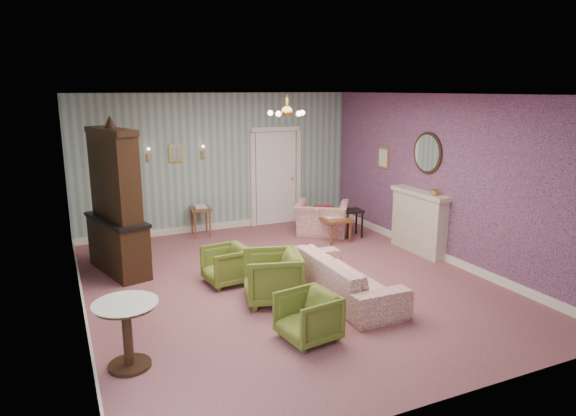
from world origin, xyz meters
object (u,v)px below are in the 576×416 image
olive_chair_b (272,275)px  pedestal_table (128,335)px  sofa_chintz (345,270)px  coffee_table (331,227)px  olive_chair_a (308,315)px  fireplace (419,222)px  side_table_black (352,223)px  olive_chair_c (226,263)px  dresser (115,198)px  wingback_chair (322,213)px

olive_chair_b → pedestal_table: (-2.12, -1.00, -0.02)m
sofa_chintz → coffee_table: bearing=-25.2°
olive_chair_b → coffee_table: size_ratio=0.85×
olive_chair_a → olive_chair_b: size_ratio=0.81×
fireplace → coffee_table: fireplace is taller
olive_chair_b → sofa_chintz: bearing=89.1°
side_table_black → fireplace: bearing=-66.8°
sofa_chintz → side_table_black: bearing=-33.2°
olive_chair_a → olive_chair_c: olive_chair_c is taller
olive_chair_c → pedestal_table: pedestal_table is taller
side_table_black → sofa_chintz: bearing=-123.4°
olive_chair_a → sofa_chintz: bearing=122.8°
fireplace → olive_chair_b: bearing=-163.7°
sofa_chintz → coffee_table: size_ratio=2.25×
olive_chair_a → olive_chair_c: size_ratio=0.99×
sofa_chintz → side_table_black: 3.17m
olive_chair_a → dresser: bearing=-161.0°
olive_chair_c → coffee_table: bearing=114.1°
coffee_table → olive_chair_b: bearing=-133.8°
dresser → pedestal_table: dresser is taller
olive_chair_a → fireplace: size_ratio=0.47×
olive_chair_c → coffee_table: olive_chair_c is taller
olive_chair_b → side_table_black: size_ratio=1.40×
olive_chair_b → dresser: 2.99m
olive_chair_c → coffee_table: 3.07m
olive_chair_b → wingback_chair: (2.29, 2.76, 0.06)m
wingback_chair → side_table_black: wingback_chair is taller
olive_chair_c → wingback_chair: size_ratio=0.63×
dresser → pedestal_table: bearing=-110.7°
olive_chair_a → pedestal_table: size_ratio=0.85×
pedestal_table → fireplace: bearing=19.9°
wingback_chair → pedestal_table: size_ratio=1.37×
fireplace → olive_chair_c: bearing=-179.3°
fireplace → coffee_table: bearing=126.2°
fireplace → side_table_black: size_ratio=2.44×
olive_chair_b → sofa_chintz: size_ratio=0.38×
wingback_chair → dresser: 4.24m
fireplace → side_table_black: 1.51m
coffee_table → side_table_black: size_ratio=1.64×
side_table_black → pedestal_table: size_ratio=0.75×
wingback_chair → coffee_table: wingback_chair is taller
wingback_chair → side_table_black: 0.66m
dresser → fireplace: (5.19, -1.21, -0.68)m
olive_chair_a → side_table_black: bearing=133.5°
coffee_table → pedestal_table: size_ratio=1.23×
coffee_table → fireplace: bearing=-53.8°
sofa_chintz → fireplace: 2.66m
olive_chair_c → wingback_chair: (2.67, 1.83, 0.13)m
dresser → olive_chair_b: bearing=-65.5°
coffee_table → pedestal_table: bearing=-142.4°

